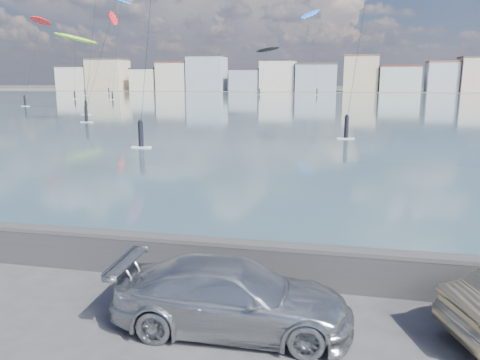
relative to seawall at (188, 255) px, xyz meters
name	(u,v)px	position (x,y,z in m)	size (l,w,h in m)	color
ground	(145,335)	(0.00, -2.70, -0.58)	(700.00, 700.00, 0.00)	#333335
bay_water	(323,103)	(0.00, 88.80, -0.58)	(500.00, 177.00, 0.00)	#30515A
far_shore_strip	(332,91)	(0.00, 197.30, -0.57)	(500.00, 60.00, 0.00)	#4C473D
seawall	(188,255)	(0.00, 0.00, 0.00)	(400.00, 0.36, 1.08)	#28282B
far_buildings	(335,76)	(1.31, 183.30, 5.44)	(240.79, 13.26, 14.60)	silver
car_silver	(233,296)	(1.57, -2.11, 0.08)	(1.86, 4.57, 1.33)	#ADB1B5
kitesurfer_1	(310,15)	(-6.99, 147.65, 24.15)	(7.80, 11.38, 27.64)	blue
kitesurfer_2	(41,23)	(-52.47, 72.55, 14.63)	(3.71, 11.92, 16.40)	red
kitesurfer_6	(113,19)	(-68.13, 133.82, 22.96)	(6.92, 19.97, 27.17)	red
kitesurfer_9	(267,50)	(-21.45, 153.34, 13.92)	(8.85, 15.32, 16.20)	black
kitesurfer_11	(117,0)	(-73.44, 148.34, 30.92)	(10.06, 11.09, 34.03)	blue
kitesurfer_12	(76,39)	(-63.82, 103.63, 14.44)	(10.95, 12.39, 16.89)	#8CD826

